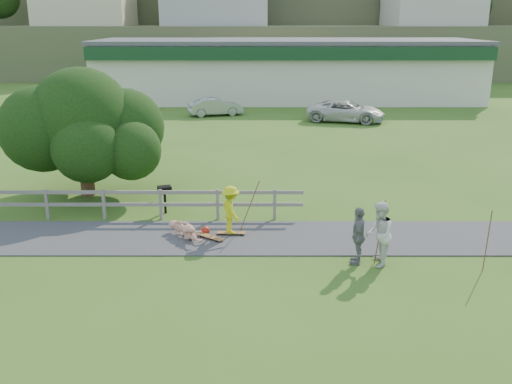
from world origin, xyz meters
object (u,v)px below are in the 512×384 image
at_px(skater_fallen, 186,230).
at_px(spectator_b, 358,235).
at_px(spectator_a, 379,234).
at_px(tree, 84,144).
at_px(bbq, 165,200).
at_px(car_silver, 215,107).
at_px(car_white, 346,111).
at_px(skater_rider, 231,213).

height_order(skater_fallen, spectator_b, spectator_b).
bearing_deg(spectator_b, spectator_a, 88.98).
bearing_deg(spectator_b, tree, -111.65).
bearing_deg(bbq, car_silver, 69.18).
bearing_deg(car_white, spectator_b, -171.85).
xyz_separation_m(spectator_a, spectator_b, (-0.56, 0.14, -0.09)).
xyz_separation_m(car_white, tree, (-12.90, -17.07, 1.35)).
distance_m(skater_fallen, car_white, 23.40).
bearing_deg(skater_rider, car_white, -41.33).
bearing_deg(spectator_b, skater_rider, -107.31).
relative_size(car_silver, tree, 0.62).
distance_m(spectator_a, car_white, 24.03).
bearing_deg(skater_fallen, car_silver, 52.17).
xyz_separation_m(spectator_a, car_silver, (-6.50, 26.45, -0.29)).
distance_m(skater_fallen, spectator_b, 5.56).
height_order(skater_fallen, car_white, car_white).
bearing_deg(car_silver, skater_rider, 168.77).
height_order(skater_rider, car_silver, skater_rider).
relative_size(skater_fallen, tree, 0.25).
relative_size(skater_rider, tree, 0.25).
distance_m(skater_rider, spectator_b, 4.33).
bearing_deg(bbq, skater_rider, -62.05).
distance_m(skater_rider, bbq, 3.37).
xyz_separation_m(skater_rider, skater_fallen, (-1.45, -0.27, -0.50)).
distance_m(spectator_a, bbq, 8.21).
xyz_separation_m(skater_fallen, spectator_a, (5.76, -2.05, 0.65)).
height_order(skater_fallen, tree, tree).
height_order(spectator_b, bbq, spectator_b).
height_order(spectator_a, bbq, spectator_a).
bearing_deg(skater_fallen, spectator_b, -59.71).
distance_m(skater_rider, car_silver, 24.23).
height_order(skater_rider, bbq, skater_rider).
xyz_separation_m(spectator_b, bbq, (-6.24, 4.43, -0.34)).
distance_m(car_white, tree, 21.44).
bearing_deg(skater_fallen, skater_rider, -28.94).
distance_m(skater_rider, spectator_a, 4.90).
xyz_separation_m(car_silver, car_white, (9.14, -2.57, 0.08)).
height_order(car_silver, bbq, car_silver).
relative_size(skater_fallen, car_silver, 0.41).
height_order(skater_fallen, spectator_a, spectator_a).
bearing_deg(car_white, spectator_a, -170.48).
distance_m(skater_fallen, bbq, 2.74).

